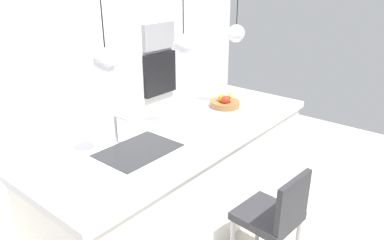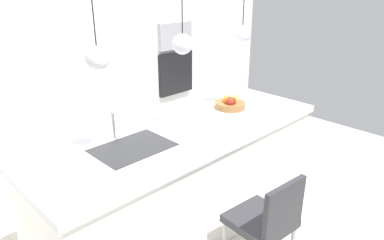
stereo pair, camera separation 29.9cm
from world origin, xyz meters
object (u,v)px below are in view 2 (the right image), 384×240
fruit_bowl (230,104)px  microwave (175,36)px  oven (175,73)px  chair_near (267,220)px

fruit_bowl → microwave: 1.71m
microwave → oven: size_ratio=0.96×
fruit_bowl → oven: bearing=66.3°
microwave → oven: bearing=0.0°
oven → chair_near: 2.78m
oven → chair_near: (-1.30, -2.43, -0.40)m
oven → microwave: bearing=0.0°
chair_near → fruit_bowl: bearing=54.8°
fruit_bowl → chair_near: size_ratio=0.34×
fruit_bowl → chair_near: 1.21m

